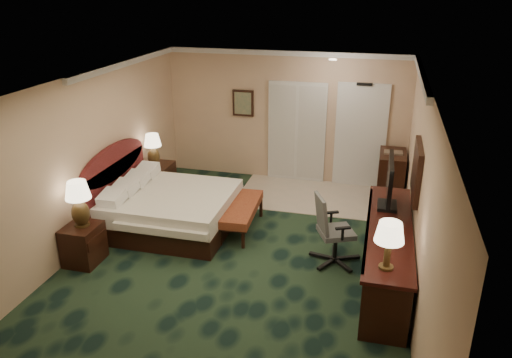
% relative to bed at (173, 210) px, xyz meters
% --- Properties ---
extents(floor, '(5.00, 7.50, 0.00)m').
position_rel_bed_xyz_m(floor, '(1.40, -1.00, -0.32)').
color(floor, black).
rests_on(floor, ground).
extents(ceiling, '(5.00, 7.50, 0.00)m').
position_rel_bed_xyz_m(ceiling, '(1.40, -1.00, 2.38)').
color(ceiling, white).
rests_on(ceiling, wall_back).
extents(wall_back, '(5.00, 0.00, 2.70)m').
position_rel_bed_xyz_m(wall_back, '(1.40, 2.75, 1.03)').
color(wall_back, tan).
rests_on(wall_back, ground).
extents(wall_left, '(0.00, 7.50, 2.70)m').
position_rel_bed_xyz_m(wall_left, '(-1.10, -1.00, 1.03)').
color(wall_left, tan).
rests_on(wall_left, ground).
extents(wall_right, '(0.00, 7.50, 2.70)m').
position_rel_bed_xyz_m(wall_right, '(3.90, -1.00, 1.03)').
color(wall_right, tan).
rests_on(wall_right, ground).
extents(crown_molding, '(5.00, 7.50, 0.10)m').
position_rel_bed_xyz_m(crown_molding, '(1.40, -1.00, 2.33)').
color(crown_molding, silver).
rests_on(crown_molding, wall_back).
extents(tile_patch, '(3.20, 1.70, 0.01)m').
position_rel_bed_xyz_m(tile_patch, '(2.30, 1.90, -0.31)').
color(tile_patch, beige).
rests_on(tile_patch, ground).
extents(headboard, '(0.12, 2.00, 1.40)m').
position_rel_bed_xyz_m(headboard, '(-1.04, 0.00, 0.38)').
color(headboard, '#44140E').
rests_on(headboard, ground).
extents(entry_door, '(1.02, 0.06, 2.18)m').
position_rel_bed_xyz_m(entry_door, '(2.95, 2.72, 0.73)').
color(entry_door, silver).
rests_on(entry_door, ground).
extents(closet_doors, '(1.20, 0.06, 2.10)m').
position_rel_bed_xyz_m(closet_doors, '(1.65, 2.71, 0.73)').
color(closet_doors, silver).
rests_on(closet_doors, ground).
extents(wall_art, '(0.45, 0.06, 0.55)m').
position_rel_bed_xyz_m(wall_art, '(0.50, 2.71, 1.28)').
color(wall_art, '#4F6D59').
rests_on(wall_art, wall_back).
extents(wall_mirror, '(0.05, 0.95, 0.75)m').
position_rel_bed_xyz_m(wall_mirror, '(3.86, -0.40, 1.23)').
color(wall_mirror, white).
rests_on(wall_mirror, wall_right).
extents(bed, '(2.00, 1.86, 0.64)m').
position_rel_bed_xyz_m(bed, '(0.00, 0.00, 0.00)').
color(bed, white).
rests_on(bed, ground).
extents(nightstand_near, '(0.48, 0.55, 0.60)m').
position_rel_bed_xyz_m(nightstand_near, '(-0.84, -1.41, -0.02)').
color(nightstand_near, black).
rests_on(nightstand_near, ground).
extents(nightstand_far, '(0.52, 0.60, 0.65)m').
position_rel_bed_xyz_m(nightstand_far, '(-0.82, 1.21, 0.01)').
color(nightstand_far, black).
rests_on(nightstand_far, ground).
extents(lamp_near, '(0.48, 0.48, 0.70)m').
position_rel_bed_xyz_m(lamp_near, '(-0.84, -1.37, 0.64)').
color(lamp_near, '#302214').
rests_on(lamp_near, nightstand_near).
extents(lamp_far, '(0.38, 0.38, 0.63)m').
position_rel_bed_xyz_m(lamp_far, '(-0.86, 1.16, 0.65)').
color(lamp_far, '#302214').
rests_on(lamp_far, nightstand_far).
extents(bed_bench, '(0.55, 1.41, 0.47)m').
position_rel_bed_xyz_m(bed_bench, '(1.18, 0.19, -0.08)').
color(bed_bench, maroon).
rests_on(bed_bench, ground).
extents(desk, '(0.62, 2.90, 0.84)m').
position_rel_bed_xyz_m(desk, '(3.57, -0.77, 0.10)').
color(desk, black).
rests_on(desk, ground).
extents(tv, '(0.09, 0.97, 0.75)m').
position_rel_bed_xyz_m(tv, '(3.52, -0.11, 0.90)').
color(tv, black).
rests_on(tv, desk).
extents(desk_lamp, '(0.35, 0.35, 0.61)m').
position_rel_bed_xyz_m(desk_lamp, '(3.53, -1.86, 0.82)').
color(desk_lamp, '#302214').
rests_on(desk_lamp, desk).
extents(desk_chair, '(0.84, 0.82, 1.11)m').
position_rel_bed_xyz_m(desk_chair, '(2.83, -0.46, 0.24)').
color(desk_chair, '#575757').
rests_on(desk_chair, ground).
extents(minibar, '(0.49, 0.88, 0.93)m').
position_rel_bed_xyz_m(minibar, '(3.60, 2.20, 0.15)').
color(minibar, black).
rests_on(minibar, ground).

